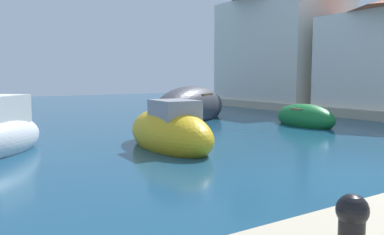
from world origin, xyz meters
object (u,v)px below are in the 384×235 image
moored_boat_4 (191,107)px  mooring_bollard (352,224)px  moored_boat_2 (305,118)px  waterfront_building_annex (281,43)px  moored_boat_1 (170,132)px  quayside_tree (360,57)px

moored_boat_4 → mooring_bollard: (-7.80, -15.08, 0.26)m
moored_boat_2 → mooring_bollard: bearing=138.8°
moored_boat_4 → waterfront_building_annex: size_ratio=0.69×
moored_boat_1 → mooring_bollard: moored_boat_1 is taller
waterfront_building_annex → quayside_tree: 5.90m
moored_boat_4 → moored_boat_1: bearing=23.2°
quayside_tree → mooring_bollard: bearing=-145.3°
moored_boat_4 → quayside_tree: quayside_tree is taller
mooring_bollard → quayside_tree: (19.13, 13.23, 2.55)m
mooring_bollard → moored_boat_2: bearing=43.3°
moored_boat_1 → moored_boat_2: size_ratio=1.27×
moored_boat_1 → moored_boat_2: 7.99m
moored_boat_1 → waterfront_building_annex: 18.75m
moored_boat_1 → waterfront_building_annex: waterfront_building_annex is taller
moored_boat_1 → quayside_tree: quayside_tree is taller
moored_boat_1 → waterfront_building_annex: (15.04, 10.42, 4.12)m
moored_boat_4 → mooring_bollard: bearing=32.8°
moored_boat_4 → waterfront_building_annex: bearing=170.8°
moored_boat_2 → mooring_bollard: size_ratio=5.37×
moored_boat_2 → waterfront_building_annex: 12.18m
moored_boat_2 → moored_boat_1: bearing=106.9°
moored_boat_2 → quayside_tree: size_ratio=0.76×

